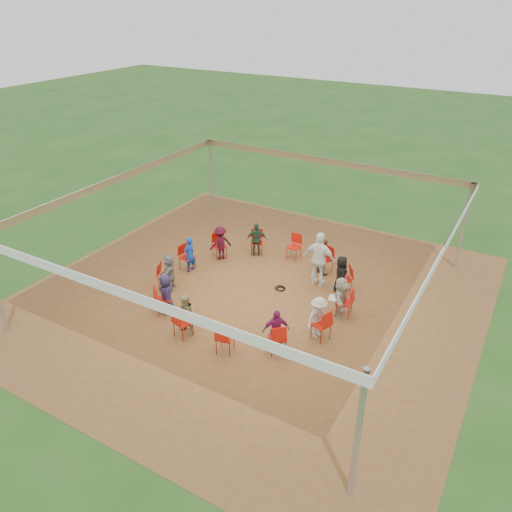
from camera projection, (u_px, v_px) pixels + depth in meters
The scene contains 30 objects.
ground at pixel (254, 296), 15.37m from camera, with size 80.00×80.00×0.00m, color #224B17.
dirt_patch at pixel (254, 295), 15.36m from camera, with size 13.00×13.00×0.00m, color brown.
tent at pixel (254, 226), 14.25m from camera, with size 10.33×10.33×3.00m.
chair_0 at pixel (344, 302), 14.22m from camera, with size 0.42×0.44×0.90m, color red, non-canonical shape.
chair_1 at pixel (344, 279), 15.38m from camera, with size 0.42×0.44×0.90m, color red, non-canonical shape.
chair_2 at pixel (325, 259), 16.49m from camera, with size 0.42×0.44×0.90m, color red, non-canonical shape.
chair_3 at pixel (294, 247), 17.30m from camera, with size 0.42×0.44×0.90m, color red, non-canonical shape.
chair_4 at pixel (257, 242), 17.62m from camera, with size 0.42×0.44×0.90m, color red, non-canonical shape.
chair_5 at pixel (219, 246), 17.37m from camera, with size 0.42×0.44×0.90m, color red, non-canonical shape.
chair_6 at pixel (187, 257), 16.61m from camera, with size 0.42×0.44×0.90m, color red, non-canonical shape.
chair_7 at pixel (166, 276), 15.52m from camera, with size 0.42×0.44×0.90m, color red, non-canonical shape.
chair_8 at pixel (163, 300), 14.35m from camera, with size 0.42×0.44×0.90m, color red, non-canonical shape.
chair_9 at pixel (183, 322), 13.36m from camera, with size 0.42×0.44×0.90m, color red, non-canonical shape.
chair_10 at pixel (225, 337), 12.78m from camera, with size 0.42×0.44×0.90m, color red, non-canonical shape.
chair_11 at pixel (277, 338), 12.75m from camera, with size 0.42×0.44×0.90m, color red, non-canonical shape.
chair_12 at pixel (321, 325), 13.27m from camera, with size 0.42×0.44×0.90m, color red, non-canonical shape.
person_seated_0 at pixel (341, 297), 14.18m from camera, with size 1.13×0.42×1.22m, color #B6AE9F.
person_seated_1 at pixel (341, 274), 15.29m from camera, with size 0.60×0.33×1.22m, color black.
person_seated_2 at pixel (323, 256), 16.36m from camera, with size 0.59×0.34×1.22m, color #572F23.
person_seated_3 at pixel (257, 240), 17.43m from camera, with size 0.71×0.37×1.22m, color #244532.
person_seated_4 at pixel (221, 243), 17.19m from camera, with size 0.79×0.39×1.22m, color #390917.
person_seated_5 at pixel (189, 254), 16.47m from camera, with size 0.44×0.29×1.22m, color #103AA4.
person_seated_6 at pixel (169, 272), 15.43m from camera, with size 1.13×0.42×1.22m, color gray.
person_seated_7 at pixel (166, 294), 14.31m from camera, with size 0.60×0.33×1.22m, color #241E44.
person_seated_8 at pixel (186, 315), 13.36m from camera, with size 0.59×0.34×1.22m, color tan.
person_seated_9 at pixel (276, 330), 12.78m from camera, with size 0.71×0.37×1.22m, color #8A1F5B.
person_seated_10 at pixel (318, 318), 13.27m from camera, with size 0.79×0.39×1.22m, color #B6AE9F.
standing_person at pixel (320, 260), 15.49m from camera, with size 1.07×0.55×1.83m, color white.
cable_coil at pixel (280, 289), 15.69m from camera, with size 0.37×0.37×0.03m.
laptop at pixel (335, 296), 14.25m from camera, with size 0.32×0.38×0.24m.
Camera 1 is at (6.56, -11.21, 8.31)m, focal length 35.00 mm.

